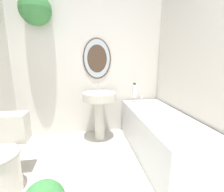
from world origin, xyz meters
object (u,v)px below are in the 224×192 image
pedestal_sink (99,104)px  bathtub (160,134)px  shampoo_bottle (134,91)px  toilet (1,160)px

pedestal_sink → bathtub: bearing=-38.0°
bathtub → shampoo_bottle: bearing=103.1°
toilet → pedestal_sink: bearing=39.7°
pedestal_sink → bathtub: 0.97m
pedestal_sink → toilet: bearing=-140.3°
toilet → bathtub: (1.76, 0.28, -0.01)m
shampoo_bottle → toilet: bearing=-149.6°
pedestal_sink → bathtub: (0.73, -0.57, -0.28)m
pedestal_sink → shampoo_bottle: (0.58, 0.09, 0.18)m
toilet → shampoo_bottle: (1.60, 0.94, 0.44)m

